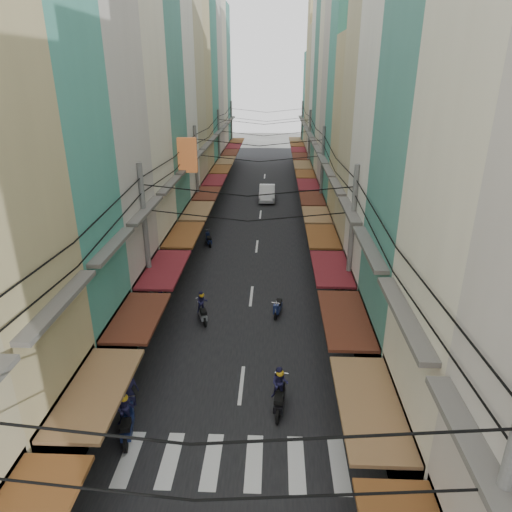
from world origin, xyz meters
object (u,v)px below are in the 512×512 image
(white_car, at_px, (267,200))
(traffic_sign, at_px, (412,397))
(market_umbrella, at_px, (425,384))
(bicycle, at_px, (426,407))

(white_car, bearing_deg, traffic_sign, -80.84)
(traffic_sign, bearing_deg, white_car, 99.31)
(market_umbrella, relative_size, traffic_sign, 0.72)
(bicycle, height_order, traffic_sign, traffic_sign)
(traffic_sign, bearing_deg, market_umbrella, 53.35)
(white_car, xyz_separation_m, traffic_sign, (5.30, -32.30, 2.24))
(white_car, distance_m, market_umbrella, 31.92)
(bicycle, relative_size, market_umbrella, 0.75)
(market_umbrella, bearing_deg, bicycle, 60.12)
(bicycle, xyz_separation_m, traffic_sign, (-1.44, -2.20, 2.24))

